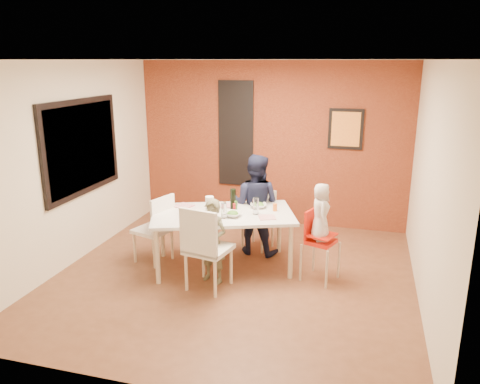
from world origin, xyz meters
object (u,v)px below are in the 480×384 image
(chair_near, at_px, (204,245))
(chair_left, at_px, (157,226))
(paper_towel_roll, at_px, (210,206))
(chair_far, at_px, (260,215))
(child_far, at_px, (255,204))
(dining_table, at_px, (223,218))
(high_chair, at_px, (318,238))
(wine_bottle, at_px, (233,200))
(toddler, at_px, (321,212))
(child_near, at_px, (213,242))

(chair_near, xyz_separation_m, chair_left, (-0.90, 0.60, -0.06))
(paper_towel_roll, bearing_deg, chair_left, 178.80)
(chair_far, bearing_deg, child_far, -79.47)
(dining_table, height_order, chair_far, chair_far)
(child_far, height_order, paper_towel_roll, child_far)
(chair_near, xyz_separation_m, high_chair, (1.26, 0.68, -0.04))
(dining_table, bearing_deg, child_far, 64.00)
(chair_far, xyz_separation_m, wine_bottle, (-0.22, -0.70, 0.43))
(chair_left, distance_m, high_chair, 2.16)
(chair_left, relative_size, wine_bottle, 3.23)
(chair_left, bearing_deg, chair_near, 73.30)
(toddler, distance_m, wine_bottle, 1.19)
(child_near, bearing_deg, child_far, 92.46)
(child_near, bearing_deg, chair_left, 176.53)
(child_near, distance_m, toddler, 1.38)
(chair_far, bearing_deg, chair_near, -86.25)
(chair_near, relative_size, wine_bottle, 3.58)
(chair_left, distance_m, child_near, 0.98)
(wine_bottle, bearing_deg, chair_near, -97.32)
(chair_far, relative_size, toddler, 1.19)
(chair_near, xyz_separation_m, chair_far, (0.32, 1.54, -0.11))
(chair_near, distance_m, chair_far, 1.58)
(chair_left, bearing_deg, paper_towel_roll, 106.04)
(high_chair, relative_size, wine_bottle, 3.08)
(dining_table, xyz_separation_m, chair_left, (-0.90, -0.10, -0.16))
(chair_far, xyz_separation_m, child_near, (-0.30, -1.29, 0.05))
(chair_far, height_order, toddler, toddler)
(paper_towel_roll, bearing_deg, dining_table, 39.99)
(high_chair, distance_m, paper_towel_roll, 1.44)
(high_chair, bearing_deg, chair_left, 112.15)
(child_far, relative_size, paper_towel_roll, 5.89)
(child_near, distance_m, child_far, 1.11)
(toddler, distance_m, paper_towel_roll, 1.42)
(child_far, bearing_deg, chair_near, 82.94)
(toddler, xyz_separation_m, wine_bottle, (-1.17, 0.18, 0.01))
(toddler, bearing_deg, high_chair, 39.07)
(chair_near, height_order, paper_towel_roll, chair_near)
(child_near, height_order, wine_bottle, child_near)
(wine_bottle, bearing_deg, dining_table, -125.83)
(child_near, distance_m, paper_towel_roll, 0.51)
(chair_left, bearing_deg, high_chair, 109.24)
(child_far, bearing_deg, wine_bottle, 73.30)
(wine_bottle, bearing_deg, toddler, -8.67)
(dining_table, distance_m, chair_left, 0.92)
(chair_far, height_order, paper_towel_roll, paper_towel_roll)
(high_chair, bearing_deg, toddler, -106.18)
(dining_table, height_order, child_far, child_far)
(high_chair, relative_size, child_far, 0.63)
(high_chair, distance_m, wine_bottle, 1.22)
(chair_near, height_order, child_near, child_near)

